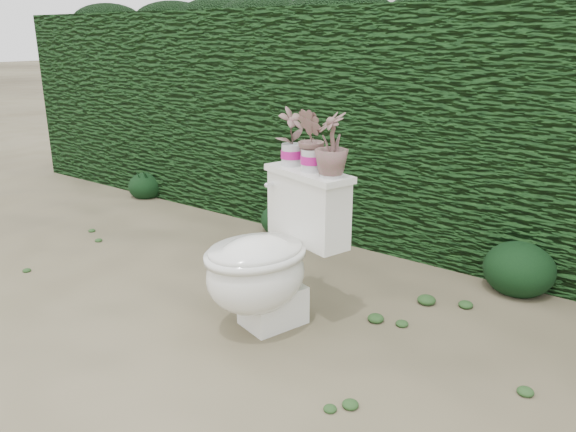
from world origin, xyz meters
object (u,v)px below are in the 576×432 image
Objects in this scene: toilet at (269,260)px; potted_plant_center at (312,142)px; potted_plant_left at (292,138)px; potted_plant_right at (332,147)px.

potted_plant_center is at bearing 84.04° from toilet.
potted_plant_left reaches higher than toilet.
potted_plant_right is at bearing 54.47° from toilet.
potted_plant_right reaches higher than potted_plant_left.
toilet is at bearing -100.70° from potted_plant_right.
potted_plant_center reaches higher than potted_plant_left.
potted_plant_left is (-0.06, 0.27, 0.56)m from toilet.
potted_plant_center is (0.09, 0.22, 0.57)m from toilet.
toilet is 2.77× the size of potted_plant_left.
potted_plant_right is (0.30, -0.09, 0.00)m from potted_plant_left.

